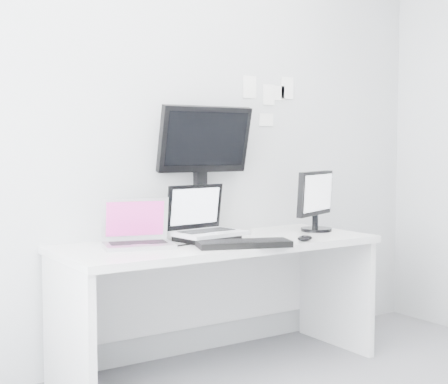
% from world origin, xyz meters
% --- Properties ---
extents(back_wall, '(3.60, 0.00, 3.60)m').
position_xyz_m(back_wall, '(0.00, 1.60, 1.35)').
color(back_wall, '#B5B8BA').
rests_on(back_wall, ground).
extents(desk, '(1.80, 0.70, 0.73)m').
position_xyz_m(desk, '(0.00, 1.25, 0.36)').
color(desk, silver).
rests_on(desk, ground).
extents(macbook, '(0.41, 0.35, 0.26)m').
position_xyz_m(macbook, '(-0.48, 1.27, 0.86)').
color(macbook, '#BBBBC0').
rests_on(macbook, desk).
extents(speaker, '(0.11, 0.11, 0.17)m').
position_xyz_m(speaker, '(-0.41, 1.46, 0.82)').
color(speaker, black).
rests_on(speaker, desk).
extents(dell_laptop, '(0.41, 0.34, 0.32)m').
position_xyz_m(dell_laptop, '(-0.05, 1.28, 0.89)').
color(dell_laptop, silver).
rests_on(dell_laptop, desk).
extents(rear_monitor, '(0.58, 0.24, 0.78)m').
position_xyz_m(rear_monitor, '(0.07, 1.53, 1.12)').
color(rear_monitor, black).
rests_on(rear_monitor, desk).
extents(samsung_monitor, '(0.46, 0.35, 0.38)m').
position_xyz_m(samsung_monitor, '(0.72, 1.27, 0.92)').
color(samsung_monitor, black).
rests_on(samsung_monitor, desk).
extents(keyboard, '(0.51, 0.33, 0.03)m').
position_xyz_m(keyboard, '(-0.01, 0.99, 0.75)').
color(keyboard, black).
rests_on(keyboard, desk).
extents(mouse, '(0.12, 0.09, 0.03)m').
position_xyz_m(mouse, '(0.38, 0.97, 0.75)').
color(mouse, black).
rests_on(mouse, desk).
extents(wall_note_0, '(0.10, 0.00, 0.14)m').
position_xyz_m(wall_note_0, '(0.45, 1.59, 1.62)').
color(wall_note_0, white).
rests_on(wall_note_0, back_wall).
extents(wall_note_1, '(0.09, 0.00, 0.13)m').
position_xyz_m(wall_note_1, '(0.60, 1.59, 1.58)').
color(wall_note_1, white).
rests_on(wall_note_1, back_wall).
extents(wall_note_2, '(0.10, 0.00, 0.14)m').
position_xyz_m(wall_note_2, '(0.75, 1.59, 1.63)').
color(wall_note_2, white).
rests_on(wall_note_2, back_wall).
extents(wall_note_3, '(0.11, 0.00, 0.08)m').
position_xyz_m(wall_note_3, '(0.58, 1.59, 1.42)').
color(wall_note_3, white).
rests_on(wall_note_3, back_wall).
extents(wall_note_4, '(0.08, 0.00, 0.09)m').
position_xyz_m(wall_note_4, '(0.68, 1.59, 1.59)').
color(wall_note_4, white).
rests_on(wall_note_4, back_wall).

